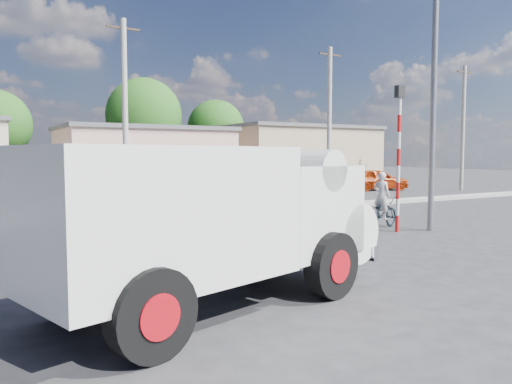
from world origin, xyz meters
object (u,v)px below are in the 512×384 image
truck (219,218)px  car_cream (319,182)px  cyclist (382,205)px  traffic_pole (399,146)px  car_red (376,180)px  bicycle (381,213)px  streetlight (431,66)px

truck → car_cream: bearing=33.3°
cyclist → car_cream: (7.87, 13.40, -0.14)m
car_cream → traffic_pole: bearing=151.6°
cyclist → car_red: (11.73, 12.35, -0.05)m
truck → traffic_pole: bearing=10.6°
cyclist → truck: bearing=102.2°
bicycle → cyclist: cyclist is taller
truck → car_red: truck is taller
car_cream → streetlight: bearing=155.0°
cyclist → car_red: size_ratio=0.36×
truck → streetlight: streetlight is taller
cyclist → car_red: 17.03m
truck → bicycle: size_ratio=3.38×
cyclist → streetlight: streetlight is taller
cyclist → traffic_pole: 1.99m
car_cream → cyclist: bearing=150.5°
car_red → streetlight: size_ratio=0.46×
cyclist → streetlight: (0.87, -1.03, 4.22)m
streetlight → traffic_pole: bearing=162.3°
truck → car_cream: size_ratio=1.69×
bicycle → traffic_pole: (-0.07, -0.73, 2.11)m
truck → cyclist: size_ratio=4.20×
cyclist → streetlight: size_ratio=0.17×
bicycle → car_cream: bearing=-48.1°
truck → traffic_pole: 8.83m
truck → bicycle: (7.92, 4.55, -0.87)m
bicycle → car_cream: size_ratio=0.50×
truck → bicycle: 9.18m
bicycle → cyclist: size_ratio=1.24×
car_cream → streetlight: size_ratio=0.41×
bicycle → car_cream: 15.54m
bicycle → cyclist: bearing=-0.0°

